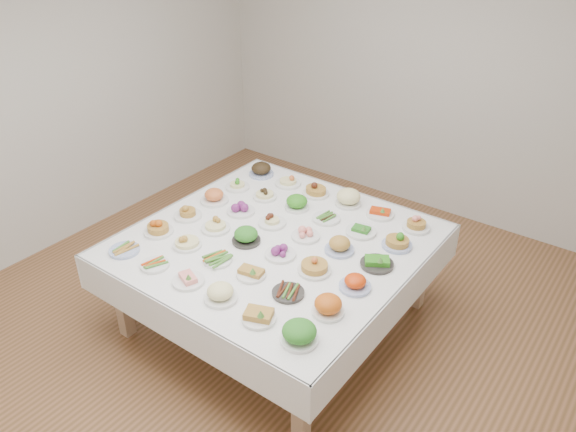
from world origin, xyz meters
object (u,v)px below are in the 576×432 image
Objects in this scene: dish_18 at (214,195)px; display_table at (276,248)px; dish_0 at (124,249)px; dish_35 at (416,223)px.

display_table is at bearing -11.44° from dish_18.
dish_0 is 0.89× the size of dish_18.
dish_35 is (0.76, 0.75, 0.12)m from display_table.
dish_18 reaches higher than display_table.
dish_18 is (-0.75, 0.15, 0.14)m from display_table.
dish_18 is at bearing -158.47° from dish_35.
dish_35 is at bearing 44.86° from dish_0.
dish_18 is 1.15× the size of dish_35.
dish_0 is (-0.76, -0.77, 0.09)m from display_table.
dish_0 reaches higher than display_table.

